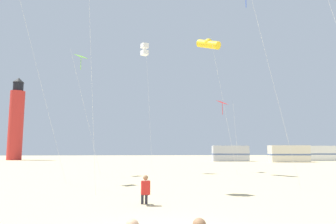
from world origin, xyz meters
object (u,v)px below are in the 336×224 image
at_px(kite_diamond_scarlet, 223,105).
at_px(rv_van_white, 319,153).
at_px(rv_van_cream, 289,154).
at_px(kite_diamond_lime, 81,61).
at_px(kite_tube_gold, 208,44).
at_px(kite_flyer_standing, 145,189).
at_px(kite_box_white, 145,50).
at_px(rv_van_silver, 230,153).
at_px(lighthouse_distant, 16,121).

height_order(kite_diamond_scarlet, rv_van_white, kite_diamond_scarlet).
bearing_deg(rv_van_cream, kite_diamond_lime, -137.53).
relative_size(rv_van_cream, rv_van_white, 1.01).
height_order(kite_tube_gold, kite_diamond_scarlet, kite_tube_gold).
relative_size(kite_flyer_standing, kite_box_white, 0.09).
bearing_deg(rv_van_silver, lighthouse_distant, 172.52).
xyz_separation_m(kite_diamond_scarlet, rv_van_white, (25.02, 26.11, -5.10)).
bearing_deg(rv_van_white, rv_van_silver, -178.66).
bearing_deg(kite_diamond_scarlet, lighthouse_distant, 134.50).
bearing_deg(lighthouse_distant, kite_diamond_lime, -61.03).
distance_m(kite_tube_gold, kite_diamond_scarlet, 6.26).
bearing_deg(rv_van_silver, kite_tube_gold, -104.12).
distance_m(kite_box_white, rv_van_silver, 31.70).
bearing_deg(kite_tube_gold, kite_flyer_standing, -111.90).
relative_size(kite_diamond_lime, rv_van_cream, 1.59).
xyz_separation_m(lighthouse_distant, rv_van_cream, (50.32, -13.58, -6.45)).
height_order(kite_tube_gold, rv_van_cream, kite_tube_gold).
bearing_deg(kite_flyer_standing, kite_box_white, -97.25).
bearing_deg(lighthouse_distant, kite_box_white, -53.22).
bearing_deg(rv_van_silver, kite_box_white, -116.21).
bearing_deg(rv_van_silver, kite_diamond_lime, -122.12).
distance_m(kite_diamond_lime, rv_van_cream, 38.86).
xyz_separation_m(kite_diamond_lime, rv_van_cream, (29.84, 23.41, -8.45)).
bearing_deg(rv_van_white, kite_box_white, -142.72).
bearing_deg(kite_diamond_lime, rv_van_white, 36.87).
bearing_deg(rv_van_silver, rv_van_cream, -21.60).
distance_m(kite_box_white, rv_van_white, 43.44).
height_order(kite_diamond_lime, kite_diamond_scarlet, kite_diamond_lime).
bearing_deg(kite_tube_gold, rv_van_silver, 70.90).
bearing_deg(kite_diamond_scarlet, kite_flyer_standing, -114.21).
xyz_separation_m(kite_flyer_standing, kite_diamond_lime, (-5.68, 14.30, 9.23)).
distance_m(kite_tube_gold, rv_van_silver, 31.53).
bearing_deg(lighthouse_distant, rv_van_cream, -15.11).
height_order(kite_diamond_lime, kite_tube_gold, kite_tube_gold).
distance_m(kite_box_white, rv_van_cream, 33.89).
xyz_separation_m(kite_diamond_lime, lighthouse_distant, (-20.48, 37.00, -2.01)).
distance_m(kite_flyer_standing, rv_van_silver, 44.84).
bearing_deg(kite_box_white, kite_diamond_scarlet, 3.12).
xyz_separation_m(kite_flyer_standing, kite_tube_gold, (5.60, 13.93, 10.98)).
bearing_deg(kite_box_white, lighthouse_distant, 126.78).
relative_size(kite_flyer_standing, kite_tube_gold, 0.09).
xyz_separation_m(kite_flyer_standing, lighthouse_distant, (-26.16, 51.30, 7.22)).
xyz_separation_m(kite_diamond_scarlet, lighthouse_distant, (-33.77, 34.37, 1.35)).
xyz_separation_m(kite_tube_gold, lighthouse_distant, (-31.76, 37.37, -3.76)).
relative_size(kite_diamond_scarlet, rv_van_silver, 1.05).
bearing_deg(rv_van_white, kite_tube_gold, -134.59).
xyz_separation_m(kite_flyer_standing, kite_box_white, (-0.15, 16.51, 11.17)).
xyz_separation_m(kite_tube_gold, rv_van_silver, (9.76, 28.19, -10.21)).
bearing_deg(kite_box_white, kite_flyer_standing, -89.49).
height_order(kite_box_white, kite_diamond_scarlet, kite_box_white).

